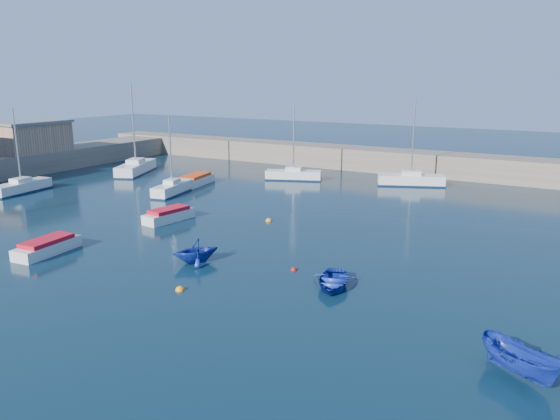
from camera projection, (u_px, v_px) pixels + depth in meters
The scene contains 17 objects.
ground at pixel (156, 323), 25.33m from camera, with size 220.00×220.00×0.00m, color #0B2231.
back_wall at pixel (428, 164), 63.66m from camera, with size 96.00×4.50×2.60m, color #716456.
brick_shed_a at pixel (29, 138), 65.02m from camera, with size 6.00×8.00×3.40m, color #A37B5E.
sailboat_2 at pixel (21, 187), 53.90m from camera, with size 2.63×6.47×8.27m.
sailboat_3 at pixel (172, 188), 53.01m from camera, with size 2.68×5.78×7.49m.
sailboat_4 at pixel (136, 168), 64.67m from camera, with size 5.29×8.25×10.47m.
sailboat_5 at pixel (293, 175), 60.58m from camera, with size 6.33×3.85×8.08m.
sailboat_6 at pixel (411, 180), 57.43m from camera, with size 7.06×4.40×8.99m.
motorboat_0 at pixel (47, 246), 35.21m from camera, with size 2.03×4.62×1.00m.
motorboat_1 at pixel (169, 215), 43.19m from camera, with size 2.05×4.46×1.06m.
motorboat_2 at pixel (196, 180), 57.84m from camera, with size 2.87×5.62×1.10m.
dinghy_center at pixel (333, 281), 29.55m from camera, with size 2.50×3.51×0.73m, color #162C99.
dinghy_left at pixel (196, 251), 33.46m from camera, with size 2.47×2.86×1.51m, color #162C99.
dinghy_right at pixel (520, 361), 20.58m from camera, with size 1.32×3.52×1.36m, color #162C99.
buoy_0 at pixel (180, 290), 29.19m from camera, with size 0.49×0.49×0.49m, color orange.
buoy_1 at pixel (294, 270), 32.25m from camera, with size 0.38×0.38×0.38m, color #AE100D.
buoy_3 at pixel (269, 221), 43.22m from camera, with size 0.51×0.51×0.51m, color orange.
Camera 1 is at (16.74, -17.30, 11.10)m, focal length 35.00 mm.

